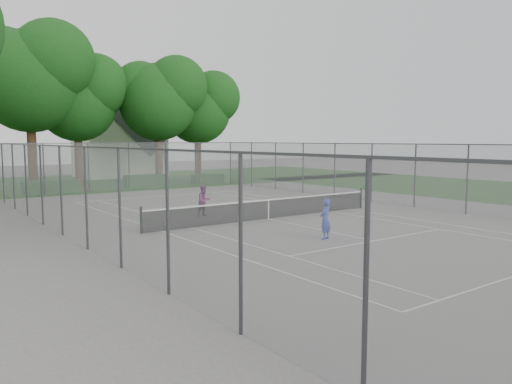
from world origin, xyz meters
TOP-DOWN VIEW (x-y plane):
  - ground at (0.00, 0.00)m, footprint 120.00×120.00m
  - grass_far at (0.00, 26.00)m, footprint 60.00×20.00m
  - grass_right at (22.00, 0.00)m, footprint 16.00×40.00m
  - court_markings at (0.00, 0.00)m, footprint 11.03×23.83m
  - tennis_net at (0.00, 0.00)m, footprint 12.87×0.10m
  - perimeter_fence at (0.00, 0.00)m, footprint 18.08×34.08m
  - tree_far_left at (-5.34, 22.69)m, footprint 8.90×8.12m
  - tree_far_midleft at (-1.62, 23.43)m, footprint 7.45×6.80m
  - tree_far_midright at (4.68, 21.51)m, footprint 7.59×6.93m
  - tree_far_right at (8.90, 22.12)m, footprint 6.98×6.37m
  - hedge_left at (-5.39, 17.83)m, footprint 3.64×1.09m
  - hedge_mid at (1.71, 18.16)m, footprint 3.19×0.91m
  - hedge_right at (7.46, 18.21)m, footprint 2.73×1.00m
  - house at (4.61, 30.88)m, footprint 8.02×6.21m
  - girl_player at (-1.23, -5.09)m, footprint 0.66×0.55m
  - woman_player at (-2.02, 2.55)m, footprint 0.81×0.67m

SIDE VIEW (x-z plane):
  - ground at x=0.00m, z-range 0.00..0.00m
  - grass_far at x=0.00m, z-range 0.00..0.00m
  - grass_right at x=22.00m, z-range 0.00..0.00m
  - court_markings at x=0.00m, z-range 0.00..0.01m
  - hedge_right at x=7.46m, z-range 0.00..0.82m
  - hedge_left at x=-5.39m, z-range 0.00..0.91m
  - hedge_mid at x=1.71m, z-range 0.00..1.00m
  - tennis_net at x=0.00m, z-range -0.04..1.06m
  - woman_player at x=-2.02m, z-range 0.00..1.53m
  - girl_player at x=-1.23m, z-range 0.00..1.54m
  - perimeter_fence at x=0.00m, z-range 0.05..3.57m
  - house at x=4.61m, z-range -0.97..9.01m
  - tree_far_right at x=8.90m, z-range 1.88..11.91m
  - tree_far_midleft at x=-1.62m, z-range 2.00..12.71m
  - tree_far_midright at x=4.68m, z-range 2.04..12.96m
  - tree_far_left at x=-5.34m, z-range 2.40..15.19m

